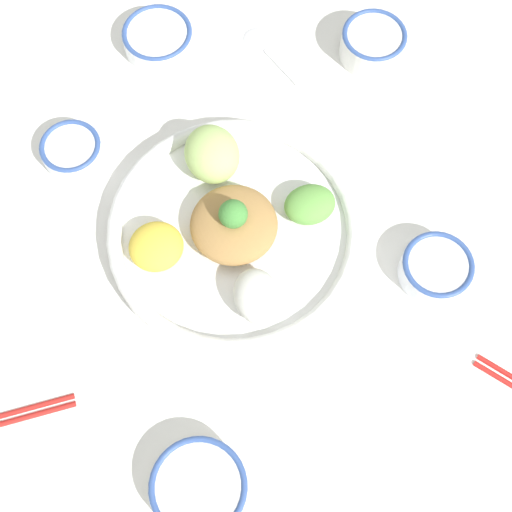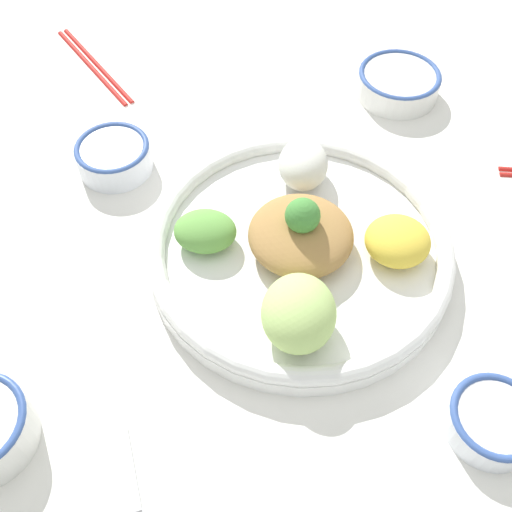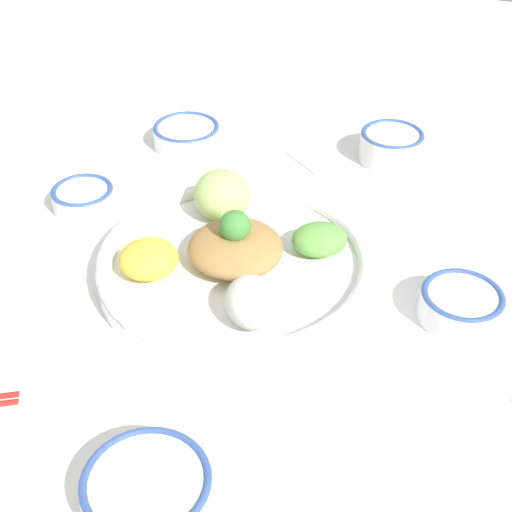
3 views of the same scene
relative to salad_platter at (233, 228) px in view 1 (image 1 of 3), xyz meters
name	(u,v)px [view 1 (image 1 of 3)]	position (x,y,z in m)	size (l,w,h in m)	color
ground_plane	(202,250)	(0.04, 0.03, -0.02)	(2.40, 2.40, 0.00)	white
salad_platter	(233,228)	(0.00, 0.00, 0.00)	(0.34, 0.34, 0.09)	white
sauce_bowl_red	(436,268)	(-0.27, -0.02, 0.00)	(0.09, 0.09, 0.04)	white
rice_bowl_blue	(199,488)	(-0.05, 0.32, 0.00)	(0.11, 0.11, 0.04)	white
sauce_bowl_dark	(72,150)	(0.25, -0.06, -0.01)	(0.09, 0.09, 0.03)	white
rice_bowl_plain	(158,38)	(0.19, -0.27, 0.00)	(0.10, 0.10, 0.03)	white
sauce_bowl_far	(373,43)	(-0.12, -0.34, 0.00)	(0.10, 0.10, 0.05)	white
serving_spoon_main	(265,47)	(0.04, -0.31, -0.02)	(0.12, 0.10, 0.01)	silver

